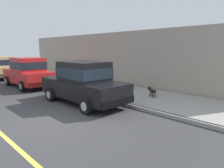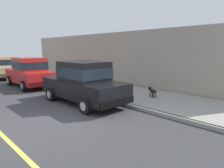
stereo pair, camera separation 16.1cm
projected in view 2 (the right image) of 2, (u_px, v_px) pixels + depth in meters
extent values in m
plane|color=#38383A|center=(51.00, 120.00, 7.00)|extent=(80.00, 80.00, 0.00)
cube|color=gray|center=(115.00, 102.00, 9.20)|extent=(0.16, 64.00, 0.14)
cube|color=#99968E|center=(139.00, 96.00, 10.44)|extent=(3.60, 64.00, 0.14)
cube|color=#E0D64C|center=(0.00, 133.00, 5.90)|extent=(0.12, 57.60, 0.01)
cube|color=black|center=(83.00, 88.00, 9.18)|extent=(1.86, 4.52, 0.76)
cube|color=black|center=(84.00, 71.00, 8.97)|extent=(1.61, 2.12, 0.84)
cube|color=#19232D|center=(84.00, 72.00, 8.98)|extent=(1.65, 2.16, 0.46)
cube|color=black|center=(59.00, 87.00, 10.78)|extent=(1.77, 0.22, 0.28)
cube|color=black|center=(117.00, 102.00, 7.65)|extent=(1.77, 0.22, 0.28)
cylinder|color=black|center=(51.00, 94.00, 9.62)|extent=(0.23, 0.64, 0.64)
cylinder|color=#9E9EA3|center=(51.00, 94.00, 9.62)|extent=(0.24, 0.36, 0.35)
cylinder|color=black|center=(82.00, 89.00, 10.85)|extent=(0.23, 0.64, 0.64)
cylinder|color=#9E9EA3|center=(82.00, 89.00, 10.85)|extent=(0.24, 0.36, 0.35)
cylinder|color=black|center=(85.00, 106.00, 7.63)|extent=(0.23, 0.64, 0.64)
cylinder|color=#9E9EA3|center=(85.00, 106.00, 7.63)|extent=(0.24, 0.36, 0.35)
cylinder|color=black|center=(118.00, 98.00, 8.86)|extent=(0.23, 0.64, 0.64)
cylinder|color=#9E9EA3|center=(118.00, 98.00, 8.86)|extent=(0.24, 0.36, 0.35)
cube|color=#EAEACC|center=(49.00, 81.00, 10.36)|extent=(0.28, 0.08, 0.14)
cube|color=#EAEACC|center=(68.00, 79.00, 11.12)|extent=(0.28, 0.08, 0.14)
cube|color=red|center=(30.00, 76.00, 13.31)|extent=(1.97, 4.56, 0.76)
cube|color=red|center=(30.00, 64.00, 13.10)|extent=(1.66, 2.16, 0.84)
cube|color=#19232D|center=(30.00, 65.00, 13.11)|extent=(1.70, 2.20, 0.46)
cube|color=#400A0A|center=(19.00, 76.00, 14.95)|extent=(1.77, 0.27, 0.28)
cube|color=#400A0A|center=(44.00, 84.00, 11.75)|extent=(1.77, 0.27, 0.28)
cylinder|color=black|center=(10.00, 81.00, 13.79)|extent=(0.24, 0.65, 0.64)
cylinder|color=#9E9EA3|center=(10.00, 81.00, 13.79)|extent=(0.25, 0.36, 0.35)
cylinder|color=black|center=(35.00, 78.00, 14.99)|extent=(0.24, 0.65, 0.64)
cylinder|color=#9E9EA3|center=(35.00, 78.00, 14.99)|extent=(0.25, 0.36, 0.35)
cylinder|color=black|center=(24.00, 86.00, 11.76)|extent=(0.24, 0.65, 0.64)
cylinder|color=#9E9EA3|center=(24.00, 86.00, 11.76)|extent=(0.25, 0.36, 0.35)
cylinder|color=black|center=(52.00, 83.00, 12.96)|extent=(0.24, 0.65, 0.64)
cylinder|color=#9E9EA3|center=(52.00, 83.00, 12.96)|extent=(0.25, 0.36, 0.35)
cube|color=#EAEACC|center=(11.00, 72.00, 14.54)|extent=(0.28, 0.09, 0.14)
cube|color=#EAEACC|center=(26.00, 71.00, 15.29)|extent=(0.28, 0.09, 0.14)
cube|color=tan|center=(4.00, 70.00, 16.91)|extent=(1.76, 3.72, 0.76)
cube|color=tan|center=(4.00, 61.00, 16.60)|extent=(1.53, 1.92, 0.80)
cube|color=#19232D|center=(4.00, 62.00, 16.61)|extent=(1.57, 1.96, 0.44)
cube|color=#3E3527|center=(12.00, 75.00, 15.67)|extent=(1.69, 0.22, 0.28)
cylinder|color=black|center=(11.00, 73.00, 18.38)|extent=(0.23, 0.64, 0.64)
cylinder|color=#9E9EA3|center=(11.00, 73.00, 18.38)|extent=(0.24, 0.35, 0.35)
cylinder|color=black|center=(20.00, 75.00, 16.75)|extent=(0.23, 0.64, 0.64)
cylinder|color=#9E9EA3|center=(20.00, 75.00, 16.75)|extent=(0.24, 0.35, 0.35)
cube|color=#EAEACC|center=(4.00, 67.00, 18.56)|extent=(0.28, 0.08, 0.14)
ellipsoid|color=black|center=(153.00, 91.00, 9.78)|extent=(0.35, 0.48, 0.20)
cylinder|color=black|center=(150.00, 95.00, 9.91)|extent=(0.05, 0.05, 0.18)
cylinder|color=black|center=(152.00, 95.00, 9.96)|extent=(0.05, 0.05, 0.18)
cylinder|color=black|center=(153.00, 96.00, 9.66)|extent=(0.05, 0.05, 0.18)
cylinder|color=black|center=(155.00, 96.00, 9.71)|extent=(0.05, 0.05, 0.18)
sphere|color=black|center=(150.00, 89.00, 10.03)|extent=(0.17, 0.17, 0.17)
ellipsoid|color=black|center=(149.00, 89.00, 10.11)|extent=(0.11, 0.13, 0.06)
cone|color=black|center=(149.00, 87.00, 9.98)|extent=(0.06, 0.06, 0.07)
cone|color=black|center=(151.00, 87.00, 10.02)|extent=(0.06, 0.06, 0.07)
cylinder|color=black|center=(156.00, 91.00, 9.53)|extent=(0.08, 0.12, 0.13)
cube|color=#9E9384|center=(106.00, 58.00, 14.99)|extent=(0.50, 20.00, 3.61)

